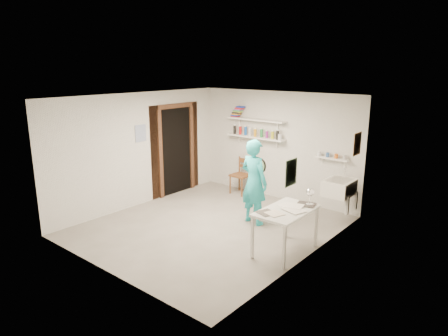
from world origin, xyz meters
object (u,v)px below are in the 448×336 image
Objects in this scene: man at (254,182)px; desk_lamp at (310,192)px; belfast_sink at (339,187)px; work_table at (285,231)px; wall_clock at (260,166)px; wooden_chair at (241,175)px.

man is 11.95× the size of desk_lamp.
desk_lamp is (0.07, -1.31, 0.25)m from belfast_sink.
work_table is 8.00× the size of desk_lamp.
man is 1.49× the size of work_table.
work_table is at bearing 155.37° from man.
man is 0.35m from wall_clock.
desk_lamp is at bearing 67.58° from work_table.
man reaches higher than belfast_sink.
wall_clock is 1.42m from desk_lamp.
wall_clock is at bearing 141.41° from work_table.
wall_clock is at bearing -38.01° from wooden_chair.
desk_lamp is at bearing 175.91° from man.
belfast_sink is at bearing 86.39° from work_table.
man reaches higher than wall_clock.
wall_clock is 1.64m from work_table.
desk_lamp reaches higher than wooden_chair.
man is 1.39m from work_table.
desk_lamp is at bearing -12.58° from wall_clock.
wall_clock reaches higher than belfast_sink.
work_table is at bearing -112.42° from desk_lamp.
wooden_chair is 3.05m from desk_lamp.
man is 1.85m from wooden_chair.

